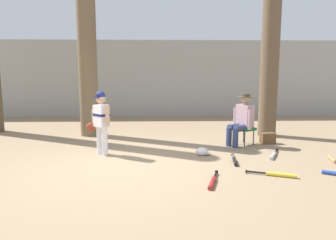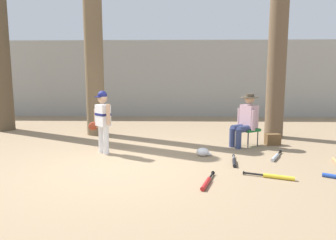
# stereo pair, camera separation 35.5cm
# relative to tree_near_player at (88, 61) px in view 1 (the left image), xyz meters

# --- Properties ---
(ground_plane) EXTENTS (60.00, 60.00, 0.00)m
(ground_plane) POSITION_rel_tree_near_player_xyz_m (1.31, -3.07, -2.00)
(ground_plane) COLOR #937A5B
(concrete_back_wall) EXTENTS (18.00, 0.36, 2.98)m
(concrete_back_wall) POSITION_rel_tree_near_player_xyz_m (1.31, 3.94, -0.51)
(concrete_back_wall) COLOR #9E9E99
(concrete_back_wall) RESTS_ON ground
(tree_near_player) EXTENTS (0.79, 0.79, 4.80)m
(tree_near_player) POSITION_rel_tree_near_player_xyz_m (0.00, 0.00, 0.00)
(tree_near_player) COLOR brown
(tree_near_player) RESTS_ON ground
(tree_behind_spectator) EXTENTS (0.72, 0.72, 4.53)m
(tree_behind_spectator) POSITION_rel_tree_near_player_xyz_m (4.80, -0.23, -0.10)
(tree_behind_spectator) COLOR brown
(tree_behind_spectator) RESTS_ON ground
(young_ballplayer) EXTENTS (0.56, 0.46, 1.31)m
(young_ballplayer) POSITION_rel_tree_near_player_xyz_m (0.70, -2.11, -1.26)
(young_ballplayer) COLOR white
(young_ballplayer) RESTS_ON ground
(folding_stool) EXTENTS (0.55, 0.55, 0.41)m
(folding_stool) POSITION_rel_tree_near_player_xyz_m (3.88, -1.32, -1.64)
(folding_stool) COLOR #196B2D
(folding_stool) RESTS_ON ground
(seated_spectator) EXTENTS (0.66, 0.58, 1.20)m
(seated_spectator) POSITION_rel_tree_near_player_xyz_m (3.80, -1.38, -1.36)
(seated_spectator) COLOR navy
(seated_spectator) RESTS_ON ground
(handbag_beside_stool) EXTENTS (0.36, 0.23, 0.26)m
(handbag_beside_stool) POSITION_rel_tree_near_player_xyz_m (4.48, -1.22, -1.87)
(handbag_beside_stool) COLOR brown
(handbag_beside_stool) RESTS_ON ground
(bat_black_composite) EXTENTS (0.17, 0.73, 0.07)m
(bat_black_composite) POSITION_rel_tree_near_player_xyz_m (3.30, -2.81, -1.97)
(bat_black_composite) COLOR black
(bat_black_composite) RESTS_ON ground
(bat_red_barrel) EXTENTS (0.30, 0.77, 0.07)m
(bat_red_barrel) POSITION_rel_tree_near_player_xyz_m (2.68, -3.93, -1.97)
(bat_red_barrel) COLOR red
(bat_red_barrel) RESTS_ON ground
(bat_wood_tan) EXTENTS (0.24, 0.74, 0.07)m
(bat_wood_tan) POSITION_rel_tree_near_player_xyz_m (5.18, -2.78, -1.97)
(bat_wood_tan) COLOR tan
(bat_wood_tan) RESTS_ON ground
(bat_aluminum_silver) EXTENTS (0.44, 0.74, 0.07)m
(bat_aluminum_silver) POSITION_rel_tree_near_player_xyz_m (4.18, -2.42, -1.97)
(bat_aluminum_silver) COLOR #B7BCC6
(bat_aluminum_silver) RESTS_ON ground
(bat_yellow_trainer) EXTENTS (0.76, 0.35, 0.07)m
(bat_yellow_trainer) POSITION_rel_tree_near_player_xyz_m (3.78, -3.62, -1.97)
(bat_yellow_trainer) COLOR yellow
(bat_yellow_trainer) RESTS_ON ground
(batting_helmet_white) EXTENTS (0.30, 0.23, 0.17)m
(batting_helmet_white) POSITION_rel_tree_near_player_xyz_m (2.76, -2.25, -1.93)
(batting_helmet_white) COLOR silver
(batting_helmet_white) RESTS_ON ground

